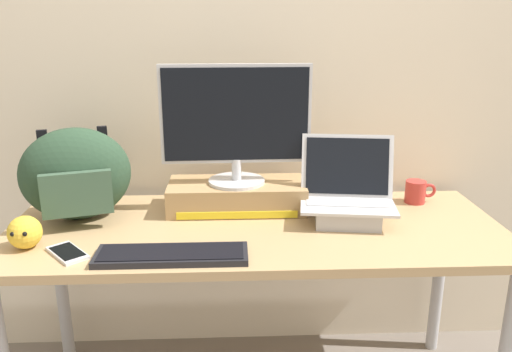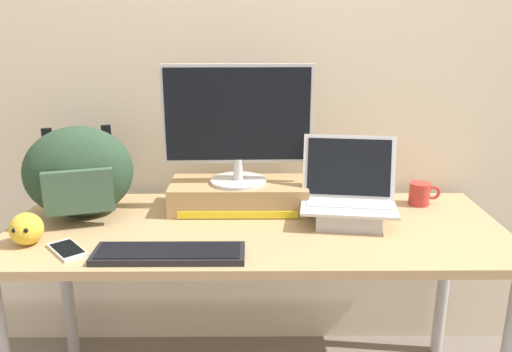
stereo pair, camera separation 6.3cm
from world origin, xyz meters
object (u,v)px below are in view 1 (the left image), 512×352
at_px(toner_box_yellow, 237,196).
at_px(desktop_monitor, 236,123).
at_px(messenger_backpack, 76,175).
at_px(cell_phone, 67,253).
at_px(plush_toy, 25,232).
at_px(open_laptop, 347,204).
at_px(coffee_mug, 416,192).
at_px(external_keyboard, 172,255).

bearing_deg(toner_box_yellow, desktop_monitor, -88.16).
bearing_deg(desktop_monitor, messenger_backpack, -173.82).
bearing_deg(cell_phone, plush_toy, 118.72).
height_order(open_laptop, coffee_mug, open_laptop).
distance_m(toner_box_yellow, open_laptop, 0.41).
distance_m(toner_box_yellow, messenger_backpack, 0.58).
xyz_separation_m(toner_box_yellow, open_laptop, (0.39, -0.13, 0.01)).
relative_size(open_laptop, coffee_mug, 2.94).
height_order(open_laptop, external_keyboard, open_laptop).
distance_m(external_keyboard, coffee_mug, 1.01).
bearing_deg(cell_phone, desktop_monitor, -4.20).
distance_m(cell_phone, plush_toy, 0.16).
bearing_deg(plush_toy, coffee_mug, 14.72).
bearing_deg(plush_toy, desktop_monitor, 25.69).
relative_size(coffee_mug, plush_toy, 1.15).
bearing_deg(external_keyboard, desktop_monitor, 64.43).
relative_size(desktop_monitor, cell_phone, 3.27).
bearing_deg(open_laptop, cell_phone, -157.47).
xyz_separation_m(toner_box_yellow, messenger_backpack, (-0.56, -0.08, 0.11)).
distance_m(external_keyboard, cell_phone, 0.32).
bearing_deg(coffee_mug, cell_phone, -161.27).
distance_m(desktop_monitor, open_laptop, 0.49).
xyz_separation_m(coffee_mug, plush_toy, (-1.36, -0.36, 0.01)).
height_order(desktop_monitor, messenger_backpack, desktop_monitor).
xyz_separation_m(toner_box_yellow, cell_phone, (-0.52, -0.38, -0.05)).
xyz_separation_m(messenger_backpack, plush_toy, (-0.10, -0.24, -0.11)).
distance_m(toner_box_yellow, coffee_mug, 0.70).
relative_size(messenger_backpack, plush_toy, 4.07).
height_order(cell_phone, plush_toy, plush_toy).
height_order(external_keyboard, cell_phone, external_keyboard).
bearing_deg(messenger_backpack, cell_phone, -97.68).
bearing_deg(messenger_backpack, open_laptop, -19.55).
relative_size(desktop_monitor, coffee_mug, 4.51).
bearing_deg(external_keyboard, open_laptop, 25.67).
distance_m(external_keyboard, plush_toy, 0.48).
relative_size(desktop_monitor, plush_toy, 5.21).
relative_size(external_keyboard, plush_toy, 4.37).
bearing_deg(coffee_mug, desktop_monitor, -176.82).
bearing_deg(desktop_monitor, plush_toy, -155.65).
bearing_deg(open_laptop, toner_box_yellow, 168.59).
bearing_deg(plush_toy, toner_box_yellow, 25.77).
bearing_deg(open_laptop, messenger_backpack, -175.87).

